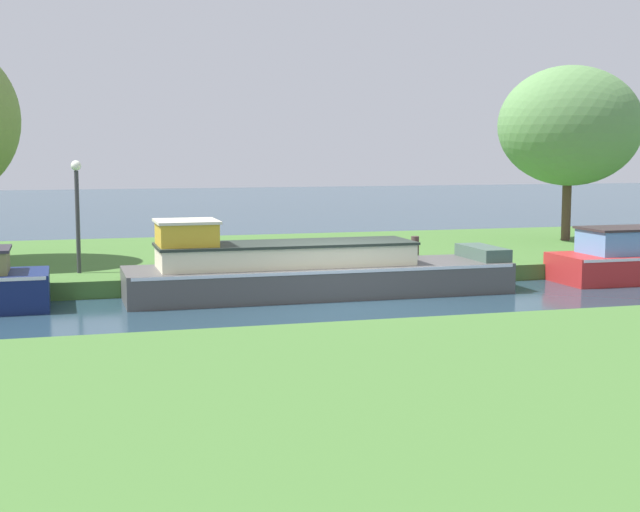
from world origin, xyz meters
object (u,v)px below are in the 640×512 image
Objects in this scene: slate_barge at (308,270)px; red_narrowboat at (637,259)px; willow_tree_centre at (571,126)px; lamp_post at (77,202)px; mooring_post_near at (415,251)px.

red_narrowboat is at bearing 0.00° from slate_barge.
lamp_post is at bearing -166.25° from willow_tree_centre.
lamp_post is at bearing 170.25° from red_narrowboat.
willow_tree_centre is at bearing 13.75° from lamp_post.
lamp_post reaches higher than red_narrowboat.
red_narrowboat is 7.20m from willow_tree_centre.
willow_tree_centre is at bearing 30.58° from slate_barge.
mooring_post_near is (3.15, 1.39, 0.19)m from slate_barge.
red_narrowboat reaches higher than mooring_post_near.
willow_tree_centre is 15.85m from lamp_post.
lamp_post is 8.31m from mooring_post_near.
slate_barge is 1.58× the size of willow_tree_centre.
slate_barge is 5.72m from lamp_post.
slate_barge is at bearing -180.00° from red_narrowboat.
slate_barge is at bearing -156.25° from mooring_post_near.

